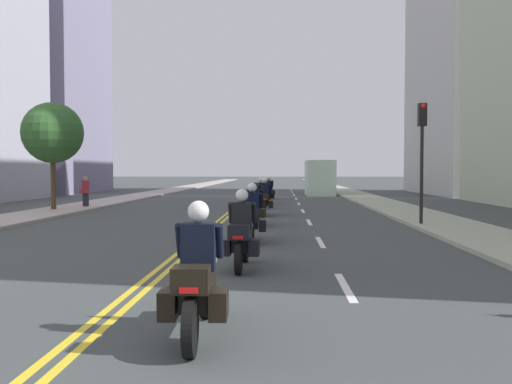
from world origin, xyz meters
The scene contains 20 objects.
ground_plane centered at (0.00, 48.00, 0.00)m, with size 264.00×264.00×0.00m, color #3D4342.
sidewalk_left centered at (-8.31, 48.00, 0.06)m, with size 2.75×144.00×0.12m, color #A99B95.
sidewalk_right centered at (8.31, 48.00, 0.06)m, with size 2.75×144.00×0.12m, color #9CA48B.
centreline_yellow_inner centered at (-0.12, 48.00, 0.00)m, with size 0.12×132.00×0.01m, color yellow.
centreline_yellow_outer centered at (0.12, 48.00, 0.00)m, with size 0.12×132.00×0.01m, color yellow.
lane_dashes_white centered at (3.47, 29.00, 0.00)m, with size 0.14×56.40×0.01m.
building_left_2 centered at (-19.65, 48.52, 11.40)m, with size 10.02×12.70×22.80m.
building_right_2 centered at (18.77, 46.88, 12.99)m, with size 8.26×15.99×25.98m.
motorcycle_0 centered at (1.38, 4.95, 0.66)m, with size 0.77×2.27×1.64m.
motorcycle_1 centered at (1.57, 9.65, 0.66)m, with size 0.77×2.14×1.62m.
motorcycle_2 centered at (1.57, 14.03, 0.66)m, with size 0.78×2.24×1.65m.
motorcycle_3 centered at (1.44, 18.55, 0.64)m, with size 0.77×2.07×1.57m.
motorcycle_4 centered at (1.65, 23.26, 0.67)m, with size 0.77×2.26×1.68m.
motorcycle_5 centered at (1.34, 27.94, 0.66)m, with size 0.78×2.15×1.63m.
motorcycle_6 centered at (1.60, 32.23, 0.67)m, with size 0.78×2.22×1.66m.
motorcycle_7 centered at (1.60, 37.50, 0.64)m, with size 0.78×2.15×1.56m.
traffic_light_near centered at (7.34, 18.41, 3.04)m, with size 0.28×0.38×4.35m.
pedestrian_0 centered at (-7.85, 27.36, 0.87)m, with size 0.49×0.25×1.69m.
street_tree_0 centered at (-8.61, 25.03, 3.80)m, with size 2.93×2.93×5.28m.
parked_truck centered at (5.54, 44.55, 1.27)m, with size 2.20×6.50×2.80m.
Camera 1 is at (2.35, -1.62, 2.00)m, focal length 39.42 mm.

